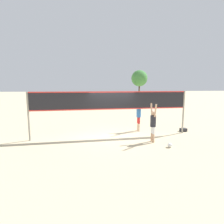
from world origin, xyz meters
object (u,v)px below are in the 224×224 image
at_px(player_blocker, 139,113).
at_px(tree_left_cluster, 139,78).
at_px(volleyball_net, 112,103).
at_px(player_spiker, 153,122).
at_px(gear_bag, 183,130).
at_px(parked_car_mid, 141,98).
at_px(volleyball, 170,145).
at_px(parked_car_near, 62,99).

bearing_deg(player_blocker, tree_left_cluster, 160.98).
distance_m(volleyball_net, player_spiker, 2.46).
xyz_separation_m(gear_bag, parked_car_mid, (5.28, 22.96, 0.51)).
bearing_deg(parked_car_mid, volleyball, -113.52).
distance_m(volleyball_net, parked_car_mid, 25.31).
bearing_deg(parked_car_mid, gear_bag, -109.92).
relative_size(player_blocker, gear_bag, 5.34).
distance_m(player_spiker, gear_bag, 3.36).
relative_size(player_blocker, tree_left_cluster, 0.33).
relative_size(volleyball_net, gear_bag, 21.58).
xyz_separation_m(player_spiker, volleyball, (0.46, -0.90, -0.91)).
height_order(volleyball_net, gear_bag, volleyball_net).
bearing_deg(gear_bag, parked_car_mid, 77.06).
bearing_deg(player_spiker, tree_left_cluster, -17.80).
xyz_separation_m(player_blocker, gear_bag, (2.74, -0.63, -1.05)).
bearing_deg(parked_car_mid, volleyball_net, -120.01).
relative_size(player_spiker, tree_left_cluster, 0.29).
relative_size(volleyball_net, player_spiker, 4.50).
distance_m(player_spiker, parked_car_mid, 25.91).
bearing_deg(tree_left_cluster, player_blocker, -109.02).
bearing_deg(volleyball, player_blocker, 97.73).
relative_size(player_spiker, parked_car_mid, 0.45).
xyz_separation_m(volleyball_net, player_spiker, (1.84, -1.37, -0.87)).
bearing_deg(gear_bag, tree_left_cluster, 76.10).
distance_m(player_blocker, parked_car_near, 23.13).
height_order(player_blocker, parked_car_near, player_blocker).
height_order(volleyball, parked_car_mid, parked_car_mid).
distance_m(parked_car_mid, tree_left_cluster, 8.82).
bearing_deg(parked_car_mid, player_spiker, -115.07).
height_order(player_spiker, player_blocker, player_blocker).
relative_size(player_spiker, player_blocker, 0.90).
relative_size(player_spiker, volleyball, 9.28).
height_order(player_spiker, gear_bag, player_spiker).
bearing_deg(parked_car_near, tree_left_cluster, 10.22).
relative_size(parked_car_near, tree_left_cluster, 0.75).
bearing_deg(tree_left_cluster, volleyball, -106.60).
bearing_deg(volleyball, player_spiker, 117.26).
height_order(player_blocker, parked_car_mid, player_blocker).
bearing_deg(volleyball_net, volleyball, -44.51).
bearing_deg(volleyball, gear_bag, 48.02).
bearing_deg(tree_left_cluster, volleyball_net, -111.57).
distance_m(player_blocker, gear_bag, 3.00).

